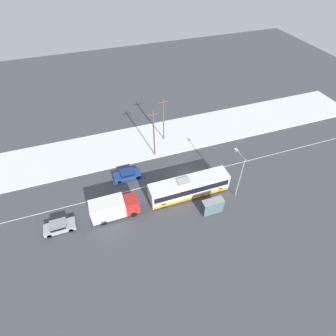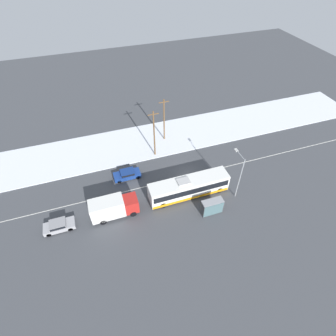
{
  "view_description": "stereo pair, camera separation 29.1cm",
  "coord_description": "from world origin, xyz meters",
  "px_view_note": "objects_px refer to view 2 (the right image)",
  "views": [
    {
      "loc": [
        -12.6,
        -26.67,
        30.32
      ],
      "look_at": [
        -2.86,
        1.44,
        1.4
      ],
      "focal_mm": 28.0,
      "sensor_mm": 36.0,
      "label": 1
    },
    {
      "loc": [
        -12.33,
        -26.77,
        30.32
      ],
      "look_at": [
        -2.86,
        1.44,
        1.4
      ],
      "focal_mm": 28.0,
      "sensor_mm": 36.0,
      "label": 2
    }
  ],
  "objects_px": {
    "sedan_car": "(127,174)",
    "bus_shelter": "(213,206)",
    "city_bus": "(189,187)",
    "utility_pole_roadside": "(154,134)",
    "streetlamp": "(239,172)",
    "utility_pole_snowlot": "(164,120)",
    "pedestrian_at_stop": "(209,202)",
    "parked_car_near_truck": "(59,225)",
    "box_truck": "(113,207)"
  },
  "relations": [
    {
      "from": "city_bus",
      "to": "streetlamp",
      "type": "xyz_separation_m",
      "value": [
        6.54,
        -2.03,
        3.08
      ]
    },
    {
      "from": "parked_car_near_truck",
      "to": "streetlamp",
      "type": "relative_size",
      "value": 0.55
    },
    {
      "from": "city_bus",
      "to": "bus_shelter",
      "type": "distance_m",
      "value": 4.73
    },
    {
      "from": "bus_shelter",
      "to": "streetlamp",
      "type": "height_order",
      "value": "streetlamp"
    },
    {
      "from": "pedestrian_at_stop",
      "to": "bus_shelter",
      "type": "relative_size",
      "value": 0.62
    },
    {
      "from": "parked_car_near_truck",
      "to": "bus_shelter",
      "type": "xyz_separation_m",
      "value": [
        20.35,
        -4.25,
        0.94
      ]
    },
    {
      "from": "box_truck",
      "to": "utility_pole_roadside",
      "type": "bearing_deg",
      "value": 49.19
    },
    {
      "from": "streetlamp",
      "to": "utility_pole_roadside",
      "type": "bearing_deg",
      "value": 125.4
    },
    {
      "from": "sedan_car",
      "to": "utility_pole_snowlot",
      "type": "bearing_deg",
      "value": -138.77
    },
    {
      "from": "box_truck",
      "to": "sedan_car",
      "type": "height_order",
      "value": "box_truck"
    },
    {
      "from": "city_bus",
      "to": "parked_car_near_truck",
      "type": "distance_m",
      "value": 18.53
    },
    {
      "from": "utility_pole_roadside",
      "to": "utility_pole_snowlot",
      "type": "height_order",
      "value": "utility_pole_roadside"
    },
    {
      "from": "utility_pole_snowlot",
      "to": "city_bus",
      "type": "bearing_deg",
      "value": -93.03
    },
    {
      "from": "sedan_car",
      "to": "pedestrian_at_stop",
      "type": "distance_m",
      "value": 13.65
    },
    {
      "from": "utility_pole_roadside",
      "to": "sedan_car",
      "type": "bearing_deg",
      "value": -146.05
    },
    {
      "from": "box_truck",
      "to": "utility_pole_roadside",
      "type": "height_order",
      "value": "utility_pole_roadside"
    },
    {
      "from": "bus_shelter",
      "to": "pedestrian_at_stop",
      "type": "bearing_deg",
      "value": 87.9
    },
    {
      "from": "box_truck",
      "to": "utility_pole_snowlot",
      "type": "height_order",
      "value": "utility_pole_snowlot"
    },
    {
      "from": "bus_shelter",
      "to": "utility_pole_snowlot",
      "type": "bearing_deg",
      "value": 93.46
    },
    {
      "from": "city_bus",
      "to": "sedan_car",
      "type": "distance_m",
      "value": 10.16
    },
    {
      "from": "bus_shelter",
      "to": "utility_pole_snowlot",
      "type": "relative_size",
      "value": 0.36
    },
    {
      "from": "city_bus",
      "to": "utility_pole_roadside",
      "type": "height_order",
      "value": "utility_pole_roadside"
    },
    {
      "from": "box_truck",
      "to": "utility_pole_snowlot",
      "type": "bearing_deg",
      "value": 49.9
    },
    {
      "from": "city_bus",
      "to": "sedan_car",
      "type": "height_order",
      "value": "city_bus"
    },
    {
      "from": "utility_pole_roadside",
      "to": "bus_shelter",
      "type": "bearing_deg",
      "value": -74.64
    },
    {
      "from": "box_truck",
      "to": "sedan_car",
      "type": "xyz_separation_m",
      "value": [
        3.27,
        6.57,
        -0.99
      ]
    },
    {
      "from": "sedan_car",
      "to": "utility_pole_snowlot",
      "type": "relative_size",
      "value": 0.51
    },
    {
      "from": "parked_car_near_truck",
      "to": "streetlamp",
      "type": "bearing_deg",
      "value": -4.4
    },
    {
      "from": "sedan_car",
      "to": "streetlamp",
      "type": "bearing_deg",
      "value": 149.86
    },
    {
      "from": "sedan_car",
      "to": "bus_shelter",
      "type": "relative_size",
      "value": 1.41
    },
    {
      "from": "streetlamp",
      "to": "bus_shelter",
      "type": "bearing_deg",
      "value": -153.66
    },
    {
      "from": "parked_car_near_truck",
      "to": "box_truck",
      "type": "bearing_deg",
      "value": -0.91
    },
    {
      "from": "pedestrian_at_stop",
      "to": "utility_pole_snowlot",
      "type": "height_order",
      "value": "utility_pole_snowlot"
    },
    {
      "from": "parked_car_near_truck",
      "to": "pedestrian_at_stop",
      "type": "xyz_separation_m",
      "value": [
        20.4,
        -3.07,
        0.39
      ]
    },
    {
      "from": "pedestrian_at_stop",
      "to": "bus_shelter",
      "type": "bearing_deg",
      "value": -92.1
    },
    {
      "from": "streetlamp",
      "to": "utility_pole_roadside",
      "type": "xyz_separation_m",
      "value": [
        -8.7,
        12.24,
        -0.1
      ]
    },
    {
      "from": "streetlamp",
      "to": "utility_pole_snowlot",
      "type": "relative_size",
      "value": 0.89
    },
    {
      "from": "pedestrian_at_stop",
      "to": "parked_car_near_truck",
      "type": "bearing_deg",
      "value": 171.44
    },
    {
      "from": "pedestrian_at_stop",
      "to": "utility_pole_snowlot",
      "type": "bearing_deg",
      "value": 93.85
    },
    {
      "from": "utility_pole_roadside",
      "to": "streetlamp",
      "type": "bearing_deg",
      "value": -54.6
    },
    {
      "from": "pedestrian_at_stop",
      "to": "streetlamp",
      "type": "distance_m",
      "value": 5.96
    },
    {
      "from": "city_bus",
      "to": "streetlamp",
      "type": "relative_size",
      "value": 1.61
    },
    {
      "from": "sedan_car",
      "to": "bus_shelter",
      "type": "height_order",
      "value": "bus_shelter"
    },
    {
      "from": "pedestrian_at_stop",
      "to": "utility_pole_roadside",
      "type": "xyz_separation_m",
      "value": [
        -4.04,
        13.38,
        3.44
      ]
    },
    {
      "from": "utility_pole_snowlot",
      "to": "streetlamp",
      "type": "bearing_deg",
      "value": -70.0
    },
    {
      "from": "box_truck",
      "to": "utility_pole_snowlot",
      "type": "xyz_separation_m",
      "value": [
        11.9,
        14.13,
        2.6
      ]
    },
    {
      "from": "box_truck",
      "to": "sedan_car",
      "type": "relative_size",
      "value": 1.54
    },
    {
      "from": "utility_pole_roadside",
      "to": "city_bus",
      "type": "bearing_deg",
      "value": -78.05
    },
    {
      "from": "box_truck",
      "to": "utility_pole_snowlot",
      "type": "distance_m",
      "value": 18.66
    },
    {
      "from": "utility_pole_roadside",
      "to": "parked_car_near_truck",
      "type": "bearing_deg",
      "value": -147.76
    }
  ]
}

